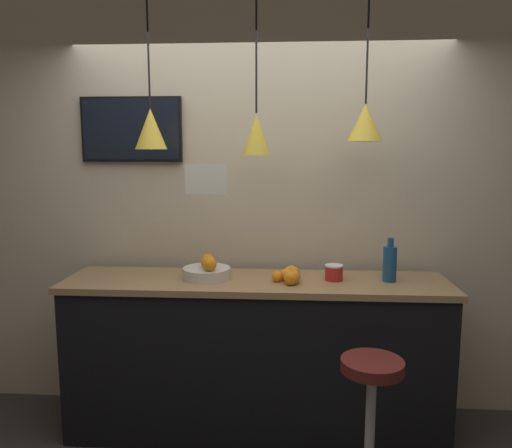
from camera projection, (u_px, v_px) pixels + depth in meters
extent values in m
cube|color=beige|center=(260.00, 202.00, 3.42)|extent=(8.00, 0.06, 2.90)
cube|color=black|center=(256.00, 359.00, 3.18)|extent=(2.35, 0.53, 0.97)
cube|color=#99754C|center=(256.00, 283.00, 3.10)|extent=(2.39, 0.57, 0.04)
cylinder|color=#B7B7BC|center=(370.00, 436.00, 2.54)|extent=(0.05, 0.05, 0.70)
cylinder|color=#5B1E19|center=(372.00, 366.00, 2.48)|extent=(0.31, 0.31, 0.06)
cylinder|color=beige|center=(207.00, 273.00, 3.13)|extent=(0.30, 0.30, 0.07)
sphere|color=orange|center=(208.00, 261.00, 3.13)|extent=(0.09, 0.09, 0.09)
sphere|color=orange|center=(210.00, 264.00, 3.03)|extent=(0.08, 0.08, 0.08)
sphere|color=orange|center=(206.00, 262.00, 3.11)|extent=(0.07, 0.07, 0.07)
sphere|color=orange|center=(291.00, 271.00, 3.18)|extent=(0.07, 0.07, 0.07)
sphere|color=orange|center=(288.00, 275.00, 3.06)|extent=(0.07, 0.07, 0.07)
sphere|color=orange|center=(289.00, 274.00, 3.08)|extent=(0.08, 0.08, 0.08)
sphere|color=orange|center=(294.00, 272.00, 3.13)|extent=(0.07, 0.07, 0.07)
sphere|color=orange|center=(294.00, 277.00, 3.02)|extent=(0.08, 0.08, 0.08)
sphere|color=orange|center=(290.00, 272.00, 3.15)|extent=(0.07, 0.07, 0.07)
sphere|color=orange|center=(288.00, 274.00, 3.09)|extent=(0.07, 0.07, 0.07)
sphere|color=orange|center=(291.00, 278.00, 2.97)|extent=(0.09, 0.09, 0.09)
sphere|color=orange|center=(277.00, 276.00, 3.04)|extent=(0.07, 0.07, 0.07)
sphere|color=orange|center=(286.00, 275.00, 3.08)|extent=(0.07, 0.07, 0.07)
cylinder|color=navy|center=(390.00, 264.00, 3.04)|extent=(0.08, 0.08, 0.22)
cylinder|color=navy|center=(391.00, 242.00, 3.02)|extent=(0.04, 0.04, 0.05)
cylinder|color=red|center=(334.00, 273.00, 3.08)|extent=(0.11, 0.11, 0.09)
cylinder|color=white|center=(334.00, 266.00, 3.07)|extent=(0.11, 0.11, 0.01)
cylinder|color=black|center=(148.00, 44.00, 2.96)|extent=(0.01, 0.01, 0.74)
cone|color=gold|center=(151.00, 129.00, 3.03)|extent=(0.19, 0.19, 0.25)
sphere|color=#F9EFCC|center=(151.00, 146.00, 3.05)|extent=(0.04, 0.04, 0.04)
cylinder|color=black|center=(256.00, 45.00, 2.92)|extent=(0.01, 0.01, 0.77)
cone|color=gold|center=(256.00, 134.00, 3.00)|extent=(0.17, 0.17, 0.25)
sphere|color=#F9EFCC|center=(256.00, 152.00, 3.01)|extent=(0.04, 0.04, 0.04)
cylinder|color=black|center=(368.00, 39.00, 2.87)|extent=(0.01, 0.01, 0.72)
cone|color=gold|center=(365.00, 123.00, 2.94)|extent=(0.21, 0.21, 0.22)
sphere|color=#F9EFCC|center=(365.00, 138.00, 2.96)|extent=(0.04, 0.04, 0.04)
cube|color=black|center=(132.00, 129.00, 3.36)|extent=(0.68, 0.04, 0.43)
cube|color=black|center=(131.00, 129.00, 3.34)|extent=(0.65, 0.01, 0.40)
cube|color=white|center=(206.00, 179.00, 2.82)|extent=(0.24, 0.01, 0.17)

